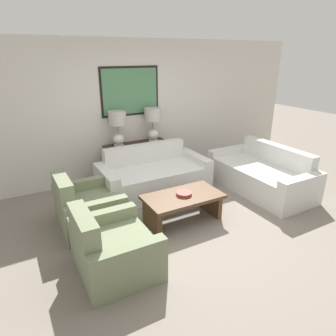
{
  "coord_description": "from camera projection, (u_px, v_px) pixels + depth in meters",
  "views": [
    {
      "loc": [
        -2.2,
        -3.07,
        2.37
      ],
      "look_at": [
        -0.03,
        0.86,
        0.65
      ],
      "focal_mm": 32.0,
      "sensor_mm": 36.0,
      "label": 1
    }
  ],
  "objects": [
    {
      "name": "armchair_near_back_wall",
      "position": [
        87.0,
        208.0,
        4.33
      ],
      "size": [
        0.84,
        0.97,
        0.82
      ],
      "color": "#707A5B",
      "rests_on": "ground_plane"
    },
    {
      "name": "couch_by_side",
      "position": [
        261.0,
        175.0,
        5.51
      ],
      "size": [
        0.95,
        1.95,
        0.8
      ],
      "color": "silver",
      "rests_on": "ground_plane"
    },
    {
      "name": "ground_plane",
      "position": [
        198.0,
        228.0,
        4.35
      ],
      "size": [
        20.0,
        20.0,
        0.0
      ],
      "primitive_type": "plane",
      "color": "slate"
    },
    {
      "name": "armchair_near_camera",
      "position": [
        112.0,
        250.0,
        3.42
      ],
      "size": [
        0.84,
        0.97,
        0.82
      ],
      "color": "#707A5B",
      "rests_on": "ground_plane"
    },
    {
      "name": "table_lamp_left",
      "position": [
        118.0,
        124.0,
        5.57
      ],
      "size": [
        0.33,
        0.33,
        0.66
      ],
      "color": "silver",
      "rests_on": "console_table"
    },
    {
      "name": "coffee_table",
      "position": [
        183.0,
        202.0,
        4.45
      ],
      "size": [
        1.16,
        0.63,
        0.42
      ],
      "color": "#4C331E",
      "rests_on": "ground_plane"
    },
    {
      "name": "couch_by_back_wall",
      "position": [
        153.0,
        176.0,
        5.45
      ],
      "size": [
        1.95,
        0.95,
        0.8
      ],
      "color": "silver",
      "rests_on": "ground_plane"
    },
    {
      "name": "console_table",
      "position": [
        137.0,
        161.0,
        6.01
      ],
      "size": [
        1.26,
        0.37,
        0.72
      ],
      "color": "#332319",
      "rests_on": "ground_plane"
    },
    {
      "name": "back_wall",
      "position": [
        130.0,
        110.0,
        5.88
      ],
      "size": [
        7.95,
        0.12,
        2.65
      ],
      "color": "beige",
      "rests_on": "ground_plane"
    },
    {
      "name": "decorative_bowl",
      "position": [
        184.0,
        194.0,
        4.41
      ],
      "size": [
        0.23,
        0.23,
        0.05
      ],
      "color": "#93382D",
      "rests_on": "coffee_table"
    },
    {
      "name": "table_lamp_right",
      "position": [
        153.0,
        120.0,
        5.9
      ],
      "size": [
        0.33,
        0.33,
        0.66
      ],
      "color": "silver",
      "rests_on": "console_table"
    }
  ]
}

